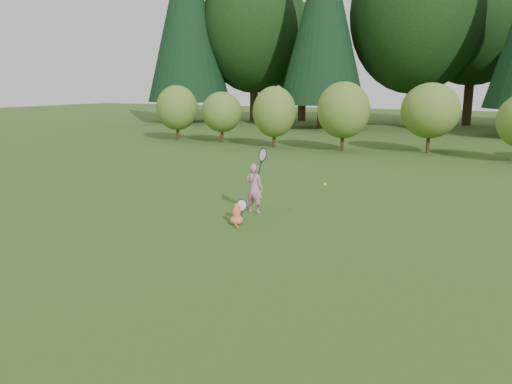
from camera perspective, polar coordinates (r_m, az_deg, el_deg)
The scene contains 5 objects.
ground at distance 9.01m, azimuth -3.45°, elevation -5.19°, with size 100.00×100.00×0.00m, color #1F4914.
shrub_row at distance 20.91m, azimuth 14.97°, elevation 8.24°, with size 28.00×3.00×2.80m, color #5B7424, non-canonical shape.
child at distance 10.57m, azimuth -0.16°, elevation 0.56°, with size 0.62×0.41×1.59m.
cat at distance 9.78m, azimuth -2.22°, elevation -2.44°, with size 0.39×0.61×0.59m.
tennis_ball at distance 9.70m, azimuth 7.87°, elevation 0.87°, with size 0.07×0.07×0.07m.
Camera 1 is at (4.37, -7.41, 2.69)m, focal length 35.00 mm.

